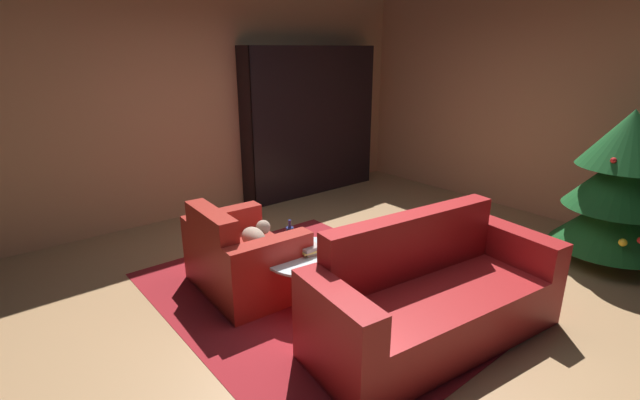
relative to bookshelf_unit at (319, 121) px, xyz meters
The scene contains 11 objects.
ground_plane 3.26m from the bookshelf_unit, 34.09° to the right, with size 7.72×7.72×0.00m, color #A77D54.
wall_back 2.99m from the bookshelf_unit, 30.62° to the left, with size 5.67×0.06×2.79m, color tan.
wall_left 1.78m from the bookshelf_unit, 98.05° to the right, with size 0.06×6.55×2.79m, color tan.
area_rug 3.31m from the bookshelf_unit, 39.95° to the right, with size 2.92×2.30×0.01m, color maroon.
bookshelf_unit is the anchor object (origin of this frame).
armchair_red 3.16m from the bookshelf_unit, 52.03° to the right, with size 1.06×0.80×0.80m.
couch_red 3.87m from the bookshelf_unit, 26.82° to the right, with size 1.00×2.03×0.90m.
coffee_table 3.26m from the bookshelf_unit, 40.97° to the right, with size 0.75×0.75×0.42m.
book_stack_on_table 3.22m from the bookshelf_unit, 41.01° to the right, with size 0.20×0.18×0.07m.
bottle_on_table 3.11m from the bookshelf_unit, 43.99° to the right, with size 0.07×0.07×0.26m.
decorated_tree 3.80m from the bookshelf_unit, ahead, with size 1.06×1.06×1.53m.
Camera 1 is at (2.57, -2.47, 2.06)m, focal length 25.54 mm.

